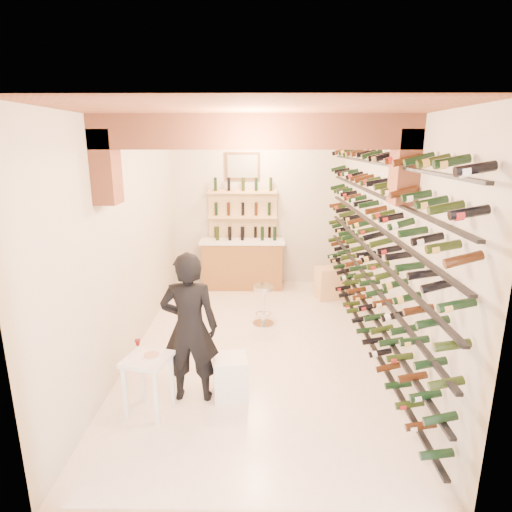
{
  "coord_description": "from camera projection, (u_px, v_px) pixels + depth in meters",
  "views": [
    {
      "loc": [
        0.07,
        -5.71,
        2.91
      ],
      "look_at": [
        0.0,
        0.3,
        1.3
      ],
      "focal_mm": 29.74,
      "sensor_mm": 36.0,
      "label": 1
    }
  ],
  "objects": [
    {
      "name": "white_stool",
      "position": [
        230.0,
        376.0,
        4.99
      ],
      "size": [
        0.44,
        0.44,
        0.49
      ],
      "primitive_type": "cube",
      "rotation": [
        0.0,
        0.0,
        0.14
      ],
      "color": "white",
      "rests_on": "ground"
    },
    {
      "name": "room_shell",
      "position": [
        256.0,
        196.0,
        5.43
      ],
      "size": [
        3.52,
        6.02,
        3.21
      ],
      "color": "beige",
      "rests_on": "ground"
    },
    {
      "name": "back_shelving",
      "position": [
        243.0,
        230.0,
        8.76
      ],
      "size": [
        1.4,
        0.31,
        2.73
      ],
      "color": "tan",
      "rests_on": "ground"
    },
    {
      "name": "crate_lower",
      "position": [
        330.0,
        290.0,
        8.16
      ],
      "size": [
        0.59,
        0.47,
        0.31
      ],
      "primitive_type": "cube",
      "rotation": [
        0.0,
        0.0,
        0.23
      ],
      "color": "#DFB27A",
      "rests_on": "ground"
    },
    {
      "name": "chrome_barstool",
      "position": [
        263.0,
        302.0,
        6.91
      ],
      "size": [
        0.35,
        0.35,
        0.68
      ],
      "rotation": [
        0.0,
        0.0,
        -0.13
      ],
      "color": "silver",
      "rests_on": "ground"
    },
    {
      "name": "ground",
      "position": [
        256.0,
        346.0,
        6.27
      ],
      "size": [
        6.0,
        6.0,
        0.0
      ],
      "primitive_type": "plane",
      "color": "white",
      "rests_on": "ground"
    },
    {
      "name": "wine_rack",
      "position": [
        366.0,
        245.0,
        5.85
      ],
      "size": [
        0.32,
        5.7,
        2.56
      ],
      "color": "black",
      "rests_on": "ground"
    },
    {
      "name": "person",
      "position": [
        190.0,
        328.0,
        4.79
      ],
      "size": [
        0.65,
        0.43,
        1.77
      ],
      "primitive_type": "imported",
      "rotation": [
        0.0,
        0.0,
        3.15
      ],
      "color": "black",
      "rests_on": "ground"
    },
    {
      "name": "back_counter",
      "position": [
        243.0,
        262.0,
        8.69
      ],
      "size": [
        1.7,
        0.62,
        1.29
      ],
      "color": "olive",
      "rests_on": "ground"
    },
    {
      "name": "crate_upper",
      "position": [
        330.0,
        275.0,
        8.08
      ],
      "size": [
        0.6,
        0.49,
        0.31
      ],
      "primitive_type": "cube",
      "rotation": [
        0.0,
        0.0,
        0.29
      ],
      "color": "#DFB27A",
      "rests_on": "crate_lower"
    },
    {
      "name": "tasting_table",
      "position": [
        148.0,
        367.0,
        4.62
      ],
      "size": [
        0.56,
        0.56,
        0.81
      ],
      "rotation": [
        0.0,
        0.0,
        -0.26
      ],
      "color": "white",
      "rests_on": "ground"
    }
  ]
}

